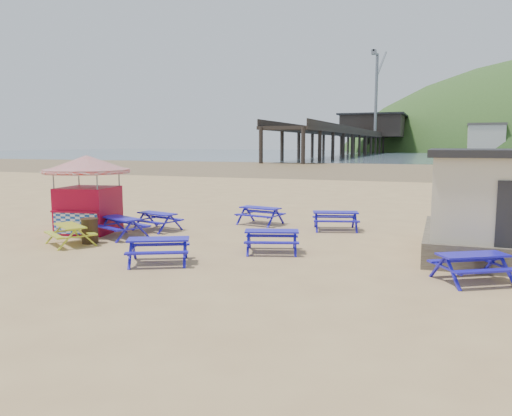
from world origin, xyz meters
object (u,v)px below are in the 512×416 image
at_px(picnic_table_blue_a, 157,221).
at_px(ice_cream_kiosk, 88,184).
at_px(litter_bin, 90,231).
at_px(picnic_table_yellow, 70,235).
at_px(picnic_table_blue_b, 260,216).

distance_m(picnic_table_blue_a, ice_cream_kiosk, 2.92).
bearing_deg(litter_bin, picnic_table_blue_a, 75.91).
xyz_separation_m(picnic_table_blue_a, picnic_table_yellow, (-1.18, -3.44, -0.01)).
xyz_separation_m(picnic_table_blue_b, litter_bin, (-3.99, -5.74, 0.07)).
bearing_deg(litter_bin, picnic_table_yellow, -134.25).
bearing_deg(litter_bin, ice_cream_kiosk, 129.28).
bearing_deg(picnic_table_yellow, picnic_table_blue_a, 103.45).
distance_m(ice_cream_kiosk, litter_bin, 2.66).
distance_m(picnic_table_yellow, litter_bin, 0.62).
height_order(picnic_table_blue_b, litter_bin, litter_bin).
relative_size(picnic_table_blue_a, ice_cream_kiosk, 0.51).
bearing_deg(picnic_table_blue_a, ice_cream_kiosk, -134.81).
bearing_deg(picnic_table_yellow, picnic_table_blue_b, 86.85).
bearing_deg(picnic_table_blue_a, picnic_table_blue_b, 55.73).
height_order(picnic_table_yellow, litter_bin, litter_bin).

